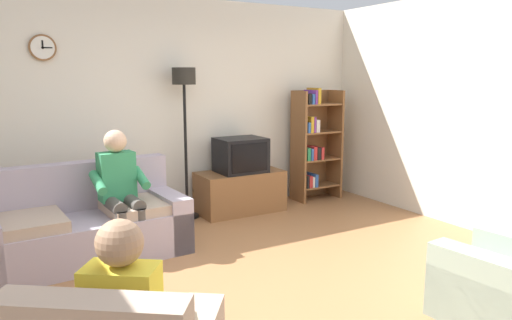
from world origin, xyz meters
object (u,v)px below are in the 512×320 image
Objects in this scene: floor_lamp at (184,101)px; person_on_couch at (120,186)px; bookshelf at (313,143)px; person_in_left_armchair at (130,316)px; tv_stand at (240,192)px; couch at (84,227)px; tv at (241,155)px.

floor_lamp is 1.49× the size of person_on_couch.
bookshelf is 4.80m from person_in_left_armchair.
person_on_couch is 1.11× the size of person_in_left_armchair.
tv_stand is 1.34m from bookshelf.
floor_lamp reaches higher than person_on_couch.
floor_lamp is at bearing 40.53° from person_on_couch.
bookshelf is 0.86× the size of floor_lamp.
couch is 1.23× the size of bookshelf.
couch is 2.53m from person_in_left_armchair.
person_in_left_armchair is at bearing -126.13° from tv.
couch reaches higher than tv_stand.
person_in_left_armchair is (-2.30, -3.15, -0.15)m from tv.
tv_stand is at bearing -8.06° from floor_lamp.
floor_lamp is at bearing 63.92° from person_in_left_armchair.
tv_stand is at bearing 24.34° from person_on_couch.
couch is 1.57× the size of person_on_couch.
person_on_couch reaches higher than tv.
bookshelf is (1.22, 0.07, 0.54)m from tv_stand.
tv_stand is 0.69× the size of bookshelf.
floor_lamp is 1.65× the size of person_in_left_armchair.
tv is at bearing 17.35° from couch.
person_on_couch is (0.34, -0.11, 0.39)m from couch.
person_on_couch is at bearing -17.72° from couch.
person_in_left_armchair is at bearing -116.08° from floor_lamp.
floor_lamp is at bearing 179.17° from bookshelf.
floor_lamp is at bearing 29.29° from couch.
tv is 0.38× the size of bookshelf.
person_in_left_armchair reaches higher than couch.
bookshelf reaches higher than tv_stand.
bookshelf is (1.22, 0.10, 0.05)m from tv.
tv reaches higher than couch.
person_on_couch is at bearing -156.33° from tv.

